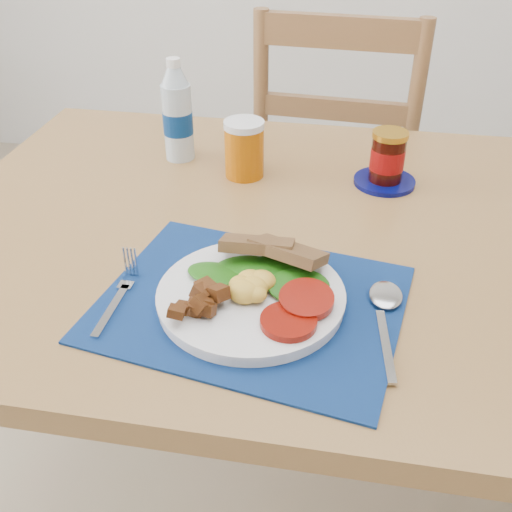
{
  "coord_description": "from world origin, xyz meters",
  "views": [
    {
      "loc": [
        0.0,
        -0.66,
        1.27
      ],
      "look_at": [
        -0.12,
        0.02,
        0.8
      ],
      "focal_mm": 42.0,
      "sensor_mm": 36.0,
      "label": 1
    }
  ],
  "objects": [
    {
      "name": "table",
      "position": [
        0.0,
        0.2,
        0.67
      ],
      "size": [
        1.4,
        0.9,
        0.75
      ],
      "color": "brown",
      "rests_on": "ground"
    },
    {
      "name": "chair_far",
      "position": [
        -0.04,
        0.89,
        0.59
      ],
      "size": [
        0.46,
        0.44,
        1.18
      ],
      "rotation": [
        0.0,
        0.0,
        3.08
      ],
      "color": "brown",
      "rests_on": "ground"
    },
    {
      "name": "placemat",
      "position": [
        -0.12,
        -0.02,
        0.75
      ],
      "size": [
        0.45,
        0.38,
        0.0
      ],
      "primitive_type": "cube",
      "rotation": [
        0.0,
        0.0,
        -0.17
      ],
      "color": "black",
      "rests_on": "table"
    },
    {
      "name": "breakfast_plate",
      "position": [
        -0.12,
        -0.03,
        0.77
      ],
      "size": [
        0.26,
        0.26,
        0.06
      ],
      "rotation": [
        0.0,
        0.0,
        -0.12
      ],
      "color": "silver",
      "rests_on": "placemat"
    },
    {
      "name": "fork",
      "position": [
        -0.3,
        -0.04,
        0.76
      ],
      "size": [
        0.02,
        0.16,
        0.0
      ],
      "rotation": [
        0.0,
        0.0,
        -0.02
      ],
      "color": "#B2B5BA",
      "rests_on": "placemat"
    },
    {
      "name": "spoon",
      "position": [
        0.07,
        -0.01,
        0.76
      ],
      "size": [
        0.05,
        0.2,
        0.01
      ],
      "rotation": [
        0.0,
        0.0,
        0.11
      ],
      "color": "#B2B5BA",
      "rests_on": "placemat"
    },
    {
      "name": "water_bottle",
      "position": [
        -0.34,
        0.42,
        0.84
      ],
      "size": [
        0.06,
        0.06,
        0.2
      ],
      "color": "#ADBFCC",
      "rests_on": "table"
    },
    {
      "name": "juice_glass",
      "position": [
        -0.2,
        0.37,
        0.8
      ],
      "size": [
        0.07,
        0.07,
        0.1
      ],
      "primitive_type": "cylinder",
      "color": "#AB5304",
      "rests_on": "table"
    },
    {
      "name": "jam_on_saucer",
      "position": [
        0.07,
        0.38,
        0.8
      ],
      "size": [
        0.12,
        0.12,
        0.1
      ],
      "color": "#04094D",
      "rests_on": "table"
    }
  ]
}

